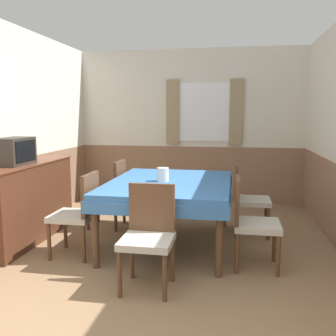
# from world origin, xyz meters

# --- Properties ---
(wall_back) EXTENTS (4.24, 0.10, 2.60)m
(wall_back) POSITION_xyz_m (0.01, 4.61, 1.31)
(wall_back) COLOR silver
(wall_back) RESTS_ON ground_plane
(wall_left) EXTENTS (0.05, 4.98, 2.60)m
(wall_left) POSITION_xyz_m (-1.94, 2.29, 1.30)
(wall_left) COLOR silver
(wall_left) RESTS_ON ground_plane
(dining_table) EXTENTS (1.40, 1.81, 0.75)m
(dining_table) POSITION_xyz_m (0.04, 2.32, 0.65)
(dining_table) COLOR #386BA8
(dining_table) RESTS_ON ground_plane
(chair_right_far) EXTENTS (0.44, 0.44, 0.90)m
(chair_right_far) POSITION_xyz_m (0.94, 2.84, 0.49)
(chair_right_far) COLOR brown
(chair_right_far) RESTS_ON ground_plane
(chair_left_far) EXTENTS (0.44, 0.44, 0.90)m
(chair_left_far) POSITION_xyz_m (-0.85, 2.84, 0.49)
(chair_left_far) COLOR brown
(chair_left_far) RESTS_ON ground_plane
(chair_head_near) EXTENTS (0.44, 0.44, 0.90)m
(chair_head_near) POSITION_xyz_m (0.04, 1.22, 0.49)
(chair_head_near) COLOR brown
(chair_head_near) RESTS_ON ground_plane
(chair_left_near) EXTENTS (0.44, 0.44, 0.90)m
(chair_left_near) POSITION_xyz_m (-0.85, 1.79, 0.49)
(chair_left_near) COLOR brown
(chair_left_near) RESTS_ON ground_plane
(chair_right_near) EXTENTS (0.44, 0.44, 0.90)m
(chair_right_near) POSITION_xyz_m (0.94, 1.79, 0.49)
(chair_right_near) COLOR brown
(chair_right_near) RESTS_ON ground_plane
(sideboard) EXTENTS (0.46, 1.61, 0.94)m
(sideboard) POSITION_xyz_m (-1.68, 2.14, 0.48)
(sideboard) COLOR #4C2819
(sideboard) RESTS_ON ground_plane
(tv) EXTENTS (0.29, 0.49, 0.31)m
(tv) POSITION_xyz_m (-1.69, 1.99, 1.09)
(tv) COLOR #2D2823
(tv) RESTS_ON sideboard
(vase) EXTENTS (0.13, 0.13, 0.16)m
(vase) POSITION_xyz_m (-0.03, 2.29, 0.83)
(vase) COLOR silver
(vase) RESTS_ON dining_table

